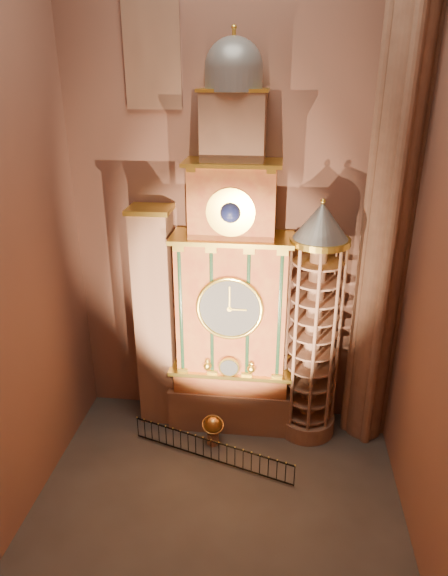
# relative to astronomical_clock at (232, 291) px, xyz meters

# --- Properties ---
(floor) EXTENTS (14.00, 14.00, 0.00)m
(floor) POSITION_rel_astronomical_clock_xyz_m (0.00, -4.96, -6.68)
(floor) COLOR #383330
(floor) RESTS_ON ground
(wall_back) EXTENTS (22.00, 0.00, 22.00)m
(wall_back) POSITION_rel_astronomical_clock_xyz_m (0.00, 1.04, 4.32)
(wall_back) COLOR #8D5C4B
(wall_back) RESTS_ON floor
(astronomical_clock) EXTENTS (5.60, 2.41, 16.70)m
(astronomical_clock) POSITION_rel_astronomical_clock_xyz_m (0.00, 0.00, 0.00)
(astronomical_clock) COLOR #8C634C
(astronomical_clock) RESTS_ON floor
(portrait_tower) EXTENTS (1.80, 1.60, 10.20)m
(portrait_tower) POSITION_rel_astronomical_clock_xyz_m (-3.40, 0.02, -1.53)
(portrait_tower) COLOR #8C634C
(portrait_tower) RESTS_ON floor
(stair_turret) EXTENTS (2.50, 2.50, 10.80)m
(stair_turret) POSITION_rel_astronomical_clock_xyz_m (3.50, -0.26, -1.41)
(stair_turret) COLOR #8C634C
(stair_turret) RESTS_ON floor
(gothic_pier) EXTENTS (2.04, 2.04, 22.00)m
(gothic_pier) POSITION_rel_astronomical_clock_xyz_m (6.10, 0.04, 4.32)
(gothic_pier) COLOR #8C634C
(gothic_pier) RESTS_ON floor
(stained_glass_window) EXTENTS (2.20, 0.14, 5.20)m
(stained_glass_window) POSITION_rel_astronomical_clock_xyz_m (-3.20, 0.95, 9.82)
(stained_glass_window) COLOR navy
(stained_glass_window) RESTS_ON wall_back
(celestial_globe) EXTENTS (1.20, 1.16, 1.40)m
(celestial_globe) POSITION_rel_astronomical_clock_xyz_m (-0.64, -1.74, -5.84)
(celestial_globe) COLOR #8C634C
(celestial_globe) RESTS_ON floor
(iron_railing) EXTENTS (6.97, 2.29, 1.01)m
(iron_railing) POSITION_rel_astronomical_clock_xyz_m (-0.57, -2.86, -6.13)
(iron_railing) COLOR black
(iron_railing) RESTS_ON floor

